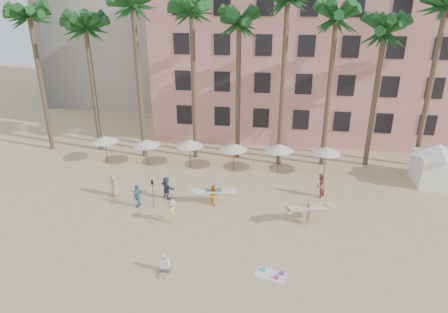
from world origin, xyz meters
The scene contains 11 objects.
ground centered at (0.00, 0.00, 0.00)m, with size 120.00×120.00×0.00m, color #D1B789.
pink_hotel centered at (7.00, 26.00, 8.00)m, with size 35.00×14.00×16.00m, color pink.
palm_row centered at (0.51, 15.00, 12.97)m, with size 44.40×5.40×16.30m.
umbrella_row centered at (-3.00, 12.50, 2.33)m, with size 22.50×2.70×2.73m.
cabana centered at (15.82, 12.21, 2.07)m, with size 4.62×4.62×3.50m.
beach_towel centered at (2.91, -1.48, 0.03)m, with size 1.98×1.39×0.14m.
carrier_yellow centered at (5.27, 4.35, 1.01)m, with size 3.18×1.89×1.78m.
carrier_white centered at (-1.71, 6.11, 0.86)m, with size 2.77×1.03×1.59m.
beachgoers centered at (-3.54, 5.85, 0.92)m, with size 16.99×6.69×1.93m.
paddle centered at (-6.08, 5.01, 1.41)m, with size 0.18×0.04×2.23m.
seated_man centered at (-3.16, -2.17, 0.38)m, with size 0.49×0.86×1.11m.
Camera 1 is at (2.90, -20.10, 15.02)m, focal length 32.00 mm.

